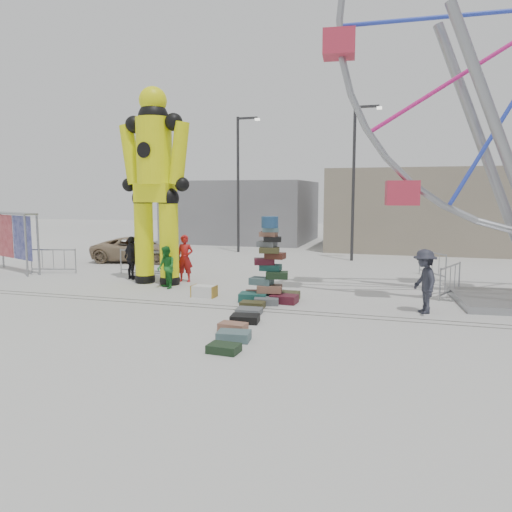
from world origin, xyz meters
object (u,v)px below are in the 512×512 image
(banner_scaffold, at_px, (12,227))
(pedestrian_black, at_px, (132,258))
(lamp_post_left, at_px, (240,177))
(barricade_dummy_c, at_px, (153,264))
(barricade_wheel_back, at_px, (432,264))
(pedestrian_green, at_px, (166,267))
(barricade_dummy_b, at_px, (141,262))
(barricade_dummy_a, at_px, (53,261))
(suitcase_tower, at_px, (270,278))
(steamer_trunk, at_px, (204,291))
(pedestrian_grey, at_px, (424,281))
(pedestrian_red, at_px, (185,258))
(crash_test_dummy, at_px, (155,179))
(parked_suv, at_px, (138,249))
(barricade_wheel_front, at_px, (450,281))
(lamp_post_right, at_px, (355,175))

(banner_scaffold, relative_size, pedestrian_black, 2.05)
(lamp_post_left, distance_m, barricade_dummy_c, 10.55)
(barricade_wheel_back, distance_m, pedestrian_green, 11.10)
(barricade_wheel_back, bearing_deg, barricade_dummy_b, -105.38)
(barricade_dummy_c, distance_m, pedestrian_green, 2.66)
(barricade_dummy_a, bearing_deg, suitcase_tower, -29.01)
(banner_scaffold, bearing_deg, barricade_wheel_back, 35.21)
(steamer_trunk, distance_m, pedestrian_black, 4.94)
(barricade_dummy_b, bearing_deg, pedestrian_grey, -17.11)
(pedestrian_black, bearing_deg, pedestrian_red, -148.55)
(pedestrian_green, height_order, pedestrian_black, pedestrian_black)
(barricade_dummy_a, bearing_deg, crash_test_dummy, -24.37)
(pedestrian_black, xyz_separation_m, parked_suv, (-2.46, 4.78, -0.24))
(pedestrian_red, bearing_deg, crash_test_dummy, -145.34)
(barricade_dummy_a, relative_size, parked_suv, 0.43)
(barricade_dummy_c, distance_m, pedestrian_black, 0.96)
(barricade_dummy_b, bearing_deg, pedestrian_black, -75.41)
(barricade_wheel_front, relative_size, parked_suv, 0.43)
(steamer_trunk, bearing_deg, pedestrian_red, 127.96)
(pedestrian_grey, bearing_deg, steamer_trunk, -111.32)
(lamp_post_left, bearing_deg, crash_test_dummy, -88.63)
(parked_suv, bearing_deg, barricade_dummy_a, 149.52)
(steamer_trunk, distance_m, barricade_wheel_front, 8.48)
(lamp_post_right, xyz_separation_m, lamp_post_left, (-7.00, 2.00, 0.00))
(banner_scaffold, bearing_deg, barricade_dummy_b, 32.47)
(lamp_post_left, xyz_separation_m, crash_test_dummy, (0.27, -11.05, -0.39))
(barricade_dummy_a, bearing_deg, barricade_wheel_front, -15.37)
(barricade_dummy_a, xyz_separation_m, barricade_wheel_back, (16.10, 3.66, 0.00))
(pedestrian_black, bearing_deg, suitcase_tower, -171.22)
(barricade_wheel_front, distance_m, pedestrian_black, 12.33)
(barricade_wheel_back, relative_size, pedestrian_grey, 1.05)
(crash_test_dummy, bearing_deg, barricade_dummy_b, 139.90)
(banner_scaffold, bearing_deg, barricade_dummy_a, 27.74)
(banner_scaffold, height_order, pedestrian_black, banner_scaffold)
(lamp_post_left, xyz_separation_m, parked_suv, (-3.67, -5.64, -3.84))
(crash_test_dummy, bearing_deg, lamp_post_right, 59.08)
(barricade_dummy_a, height_order, barricade_dummy_b, same)
(steamer_trunk, height_order, barricade_wheel_back, barricade_wheel_back)
(barricade_dummy_c, height_order, pedestrian_green, pedestrian_green)
(barricade_dummy_c, relative_size, pedestrian_red, 1.06)
(banner_scaffold, xyz_separation_m, barricade_dummy_b, (5.87, 0.95, -1.47))
(banner_scaffold, xyz_separation_m, barricade_wheel_front, (18.47, -0.17, -1.47))
(crash_test_dummy, relative_size, barricade_wheel_front, 3.89)
(crash_test_dummy, bearing_deg, pedestrian_black, 162.61)
(pedestrian_green, height_order, pedestrian_grey, pedestrian_grey)
(barricade_dummy_a, distance_m, barricade_wheel_back, 16.51)
(barricade_wheel_back, bearing_deg, pedestrian_green, -89.04)
(barricade_wheel_back, relative_size, pedestrian_red, 1.06)
(lamp_post_right, bearing_deg, barricade_dummy_b, -139.52)
(barricade_dummy_a, xyz_separation_m, parked_suv, (1.71, 4.40, 0.10))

